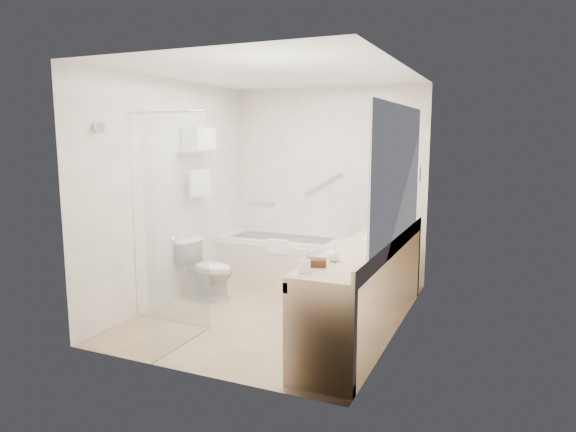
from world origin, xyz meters
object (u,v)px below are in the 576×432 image
at_px(toilet, 207,270).
at_px(water_bottle_left, 386,218).
at_px(bathtub, 282,258).
at_px(amenity_basket, 315,262).
at_px(vanity_counter, 367,266).

xyz_separation_m(toilet, water_bottle_left, (1.88, 0.89, 0.60)).
bearing_deg(bathtub, toilet, -111.70).
height_order(bathtub, water_bottle_left, water_bottle_left).
relative_size(toilet, amenity_basket, 3.92).
bearing_deg(vanity_counter, bathtub, 137.65).
distance_m(bathtub, amenity_basket, 2.76).
relative_size(vanity_counter, toilet, 3.94).
bearing_deg(amenity_basket, bathtub, 119.99).
height_order(vanity_counter, amenity_basket, vanity_counter).
bearing_deg(water_bottle_left, vanity_counter, -85.14).
relative_size(vanity_counter, amenity_basket, 15.46).
xyz_separation_m(bathtub, toilet, (-0.45, -1.13, 0.06)).
bearing_deg(vanity_counter, toilet, 172.57).
bearing_deg(toilet, water_bottle_left, -58.72).
xyz_separation_m(bathtub, water_bottle_left, (1.43, -0.24, 0.66)).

